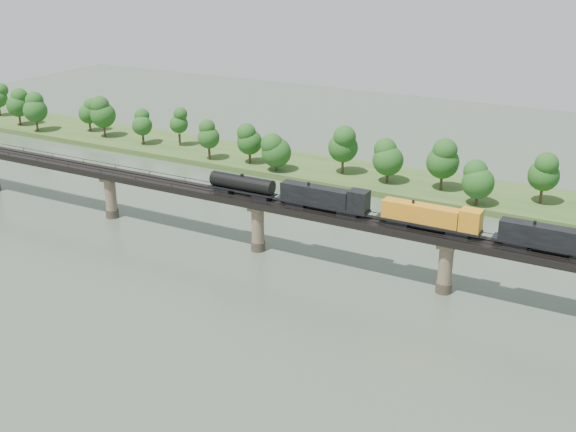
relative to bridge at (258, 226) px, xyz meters
The scene contains 6 objects.
ground 30.49m from the bridge, 90.00° to the right, with size 400.00×400.00×0.00m, color #3A4939.
far_bank 55.20m from the bridge, 90.00° to the left, with size 300.00×24.00×1.60m, color #344F1F.
bridge is the anchor object (origin of this frame).
bridge_superstructure 6.33m from the bridge, 90.00° to the left, with size 220.00×4.90×0.75m.
far_treeline 51.30m from the bridge, 99.23° to the left, with size 289.06×17.54×13.60m.
freight_train 30.46m from the bridge, ahead, with size 78.48×3.06×5.40m.
Camera 1 is at (72.68, -88.53, 60.76)m, focal length 45.00 mm.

